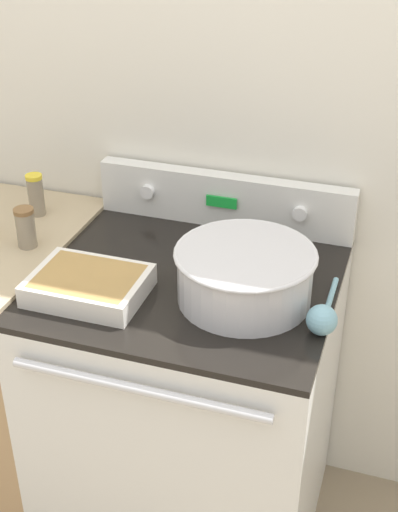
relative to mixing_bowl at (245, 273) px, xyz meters
The scene contains 8 objects.
kitchen_wall 0.53m from the mixing_bowl, 110.44° to the left, with size 8.00×0.05×2.50m.
stove_range 0.55m from the mixing_bowl, 162.66° to the left, with size 0.75×0.71×0.90m.
control_panel 0.40m from the mixing_bowl, 113.48° to the left, with size 0.75×0.07×0.16m.
mixing_bowl is the anchor object (origin of this frame).
casserole_dish 0.39m from the mixing_bowl, 164.47° to the right, with size 0.28×0.21×0.06m.
ladle 0.22m from the mixing_bowl, 18.40° to the right, with size 0.07×0.26×0.07m.
spice_jar_brown_cap 0.63m from the mixing_bowl, behind, with size 0.05×0.05×0.11m.
spice_jar_yellow_cap 0.73m from the mixing_bowl, 161.71° to the left, with size 0.05×0.05×0.13m.
Camera 1 is at (0.51, -1.13, 1.88)m, focal length 50.00 mm.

